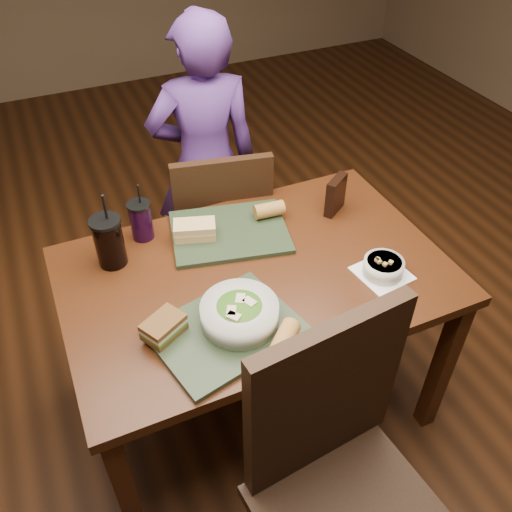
# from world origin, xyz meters

# --- Properties ---
(ground) EXTENTS (6.00, 6.00, 0.00)m
(ground) POSITION_xyz_m (0.00, 0.00, 0.00)
(ground) COLOR #381C0B
(ground) RESTS_ON ground
(dining_table) EXTENTS (1.30, 0.85, 0.75)m
(dining_table) POSITION_xyz_m (0.00, 0.00, 0.66)
(dining_table) COLOR #3E1D0C
(dining_table) RESTS_ON ground
(chair_near) EXTENTS (0.51, 0.51, 1.08)m
(chair_near) POSITION_xyz_m (-0.05, -0.67, 0.60)
(chair_near) COLOR black
(chair_near) RESTS_ON ground
(chair_far) EXTENTS (0.47, 0.48, 0.93)m
(chair_far) POSITION_xyz_m (0.05, 0.54, 0.52)
(chair_far) COLOR black
(chair_far) RESTS_ON ground
(diner) EXTENTS (0.54, 0.40, 1.37)m
(diner) POSITION_xyz_m (0.11, 0.83, 0.69)
(diner) COLOR #4D2A73
(diner) RESTS_ON ground
(tray_near) EXTENTS (0.48, 0.41, 0.02)m
(tray_near) POSITION_xyz_m (-0.19, -0.21, 0.76)
(tray_near) COLOR #23311E
(tray_near) RESTS_ON dining_table
(tray_far) EXTENTS (0.48, 0.40, 0.02)m
(tray_far) POSITION_xyz_m (-0.01, 0.23, 0.76)
(tray_far) COLOR #23311E
(tray_far) RESTS_ON dining_table
(salad_bowl) EXTENTS (0.24, 0.24, 0.08)m
(salad_bowl) POSITION_xyz_m (-0.14, -0.20, 0.81)
(salad_bowl) COLOR silver
(salad_bowl) RESTS_ON tray_near
(soup_bowl) EXTENTS (0.18, 0.18, 0.07)m
(soup_bowl) POSITION_xyz_m (0.39, -0.18, 0.78)
(soup_bowl) COLOR white
(soup_bowl) RESTS_ON dining_table
(sandwich_near) EXTENTS (0.15, 0.13, 0.06)m
(sandwich_near) POSITION_xyz_m (-0.37, -0.16, 0.80)
(sandwich_near) COLOR #593819
(sandwich_near) RESTS_ON tray_near
(sandwich_far) EXTENTS (0.17, 0.12, 0.06)m
(sandwich_far) POSITION_xyz_m (-0.13, 0.24, 0.80)
(sandwich_far) COLOR tan
(sandwich_far) RESTS_ON tray_far
(baguette_near) EXTENTS (0.12, 0.12, 0.06)m
(baguette_near) POSITION_xyz_m (-0.06, -0.34, 0.80)
(baguette_near) COLOR #AD7533
(baguette_near) RESTS_ON tray_near
(baguette_far) EXTENTS (0.12, 0.07, 0.06)m
(baguette_far) POSITION_xyz_m (0.16, 0.25, 0.80)
(baguette_far) COLOR #AD7533
(baguette_far) RESTS_ON tray_far
(cup_cola) EXTENTS (0.11, 0.11, 0.29)m
(cup_cola) POSITION_xyz_m (-0.43, 0.24, 0.84)
(cup_cola) COLOR black
(cup_cola) RESTS_ON dining_table
(cup_berry) EXTENTS (0.08, 0.08, 0.23)m
(cup_berry) POSITION_xyz_m (-0.30, 0.34, 0.83)
(cup_berry) COLOR black
(cup_berry) RESTS_ON dining_table
(chip_bag) EXTENTS (0.11, 0.09, 0.15)m
(chip_bag) POSITION_xyz_m (0.42, 0.20, 0.82)
(chip_bag) COLOR black
(chip_bag) RESTS_ON dining_table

